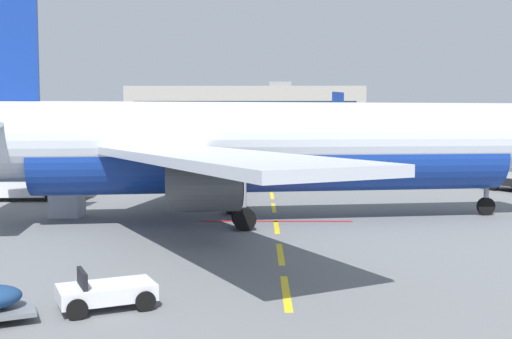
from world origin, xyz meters
TOP-DOWN VIEW (x-y plane):
  - apron_paint_markings at (18.00, 36.81)m, footprint 8.00×94.15m
  - airliner_foreground at (17.39, 22.30)m, footprint 34.77×34.21m
  - airliner_far_right at (36.00, 100.88)m, footprint 24.39×26.16m
  - uld_cargo_container at (6.63, 23.52)m, footprint 1.62×1.57m
  - apron_light_mast_near at (-13.75, 66.80)m, footprint 1.80×1.80m
  - terminal_satellite at (13.01, 161.23)m, footprint 62.56×21.13m

SIDE VIEW (x-z plane):
  - apron_paint_markings at x=18.00m, z-range 0.00..0.01m
  - uld_cargo_container at x=6.63m, z-range 0.00..1.60m
  - airliner_far_right at x=36.00m, z-range -1.76..8.23m
  - airliner_foreground at x=17.39m, z-range -2.15..10.05m
  - terminal_satellite at x=13.01m, z-range -0.78..15.21m
  - apron_light_mast_near at x=-13.75m, z-range 3.23..32.77m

